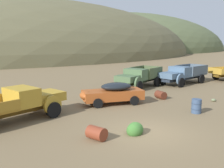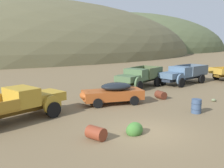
{
  "view_description": "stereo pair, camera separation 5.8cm",
  "coord_description": "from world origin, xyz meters",
  "px_view_note": "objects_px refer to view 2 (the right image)",
  "views": [
    {
      "loc": [
        -8.58,
        -9.25,
        4.61
      ],
      "look_at": [
        2.6,
        6.78,
        1.28
      ],
      "focal_mm": 41.41,
      "sensor_mm": 36.0,
      "label": 1
    },
    {
      "loc": [
        -8.53,
        -9.28,
        4.61
      ],
      "look_at": [
        2.6,
        6.78,
        1.28
      ],
      "focal_mm": 41.41,
      "sensor_mm": 36.0,
      "label": 2
    }
  ],
  "objects_px": {
    "oil_drum_spare": "(161,95)",
    "oil_drum_foreground": "(196,106)",
    "truck_chalk_blue": "(181,75)",
    "truck_weathered_green": "(137,78)",
    "car_oxide_orange": "(111,93)",
    "truck_mustard": "(21,103)",
    "oil_drum_tipped": "(96,133)"
  },
  "relations": [
    {
      "from": "oil_drum_foreground",
      "to": "oil_drum_spare",
      "type": "xyz_separation_m",
      "value": [
        1.08,
        4.2,
        -0.14
      ]
    },
    {
      "from": "truck_chalk_blue",
      "to": "oil_drum_spare",
      "type": "bearing_deg",
      "value": 22.98
    },
    {
      "from": "car_oxide_orange",
      "to": "truck_weathered_green",
      "type": "relative_size",
      "value": 0.81
    },
    {
      "from": "oil_drum_spare",
      "to": "oil_drum_foreground",
      "type": "bearing_deg",
      "value": -104.37
    },
    {
      "from": "truck_weathered_green",
      "to": "truck_chalk_blue",
      "type": "relative_size",
      "value": 0.94
    },
    {
      "from": "truck_chalk_blue",
      "to": "oil_drum_spare",
      "type": "xyz_separation_m",
      "value": [
        -6.64,
        -3.68,
        -0.71
      ]
    },
    {
      "from": "car_oxide_orange",
      "to": "oil_drum_spare",
      "type": "relative_size",
      "value": 5.16
    },
    {
      "from": "car_oxide_orange",
      "to": "truck_weathered_green",
      "type": "distance_m",
      "value": 6.87
    },
    {
      "from": "car_oxide_orange",
      "to": "oil_drum_tipped",
      "type": "relative_size",
      "value": 4.69
    },
    {
      "from": "truck_weathered_green",
      "to": "oil_drum_foreground",
      "type": "xyz_separation_m",
      "value": [
        -2.56,
        -8.94,
        -0.56
      ]
    },
    {
      "from": "truck_mustard",
      "to": "truck_weathered_green",
      "type": "xyz_separation_m",
      "value": [
        12.13,
        3.94,
        0.02
      ]
    },
    {
      "from": "truck_weathered_green",
      "to": "oil_drum_foreground",
      "type": "bearing_deg",
      "value": 56.69
    },
    {
      "from": "truck_mustard",
      "to": "oil_drum_foreground",
      "type": "bearing_deg",
      "value": -41.43
    },
    {
      "from": "truck_mustard",
      "to": "truck_weathered_green",
      "type": "height_order",
      "value": "truck_weathered_green"
    },
    {
      "from": "car_oxide_orange",
      "to": "oil_drum_spare",
      "type": "bearing_deg",
      "value": -174.33
    },
    {
      "from": "truck_mustard",
      "to": "truck_weathered_green",
      "type": "distance_m",
      "value": 12.75
    },
    {
      "from": "oil_drum_foreground",
      "to": "oil_drum_tipped",
      "type": "bearing_deg",
      "value": -178.64
    },
    {
      "from": "oil_drum_foreground",
      "to": "car_oxide_orange",
      "type": "bearing_deg",
      "value": 121.52
    },
    {
      "from": "oil_drum_foreground",
      "to": "oil_drum_tipped",
      "type": "height_order",
      "value": "oil_drum_foreground"
    },
    {
      "from": "truck_mustard",
      "to": "oil_drum_spare",
      "type": "xyz_separation_m",
      "value": [
        10.64,
        -0.8,
        -0.68
      ]
    },
    {
      "from": "oil_drum_foreground",
      "to": "truck_weathered_green",
      "type": "bearing_deg",
      "value": 74.0
    },
    {
      "from": "car_oxide_orange",
      "to": "truck_chalk_blue",
      "type": "height_order",
      "value": "truck_chalk_blue"
    },
    {
      "from": "car_oxide_orange",
      "to": "truck_chalk_blue",
      "type": "xyz_separation_m",
      "value": [
        10.83,
        2.81,
        0.2
      ]
    },
    {
      "from": "oil_drum_spare",
      "to": "truck_weathered_green",
      "type": "bearing_deg",
      "value": 72.58
    },
    {
      "from": "truck_weathered_green",
      "to": "car_oxide_orange",
      "type": "bearing_deg",
      "value": 16.93
    },
    {
      "from": "oil_drum_foreground",
      "to": "oil_drum_tipped",
      "type": "relative_size",
      "value": 0.88
    },
    {
      "from": "oil_drum_spare",
      "to": "oil_drum_tipped",
      "type": "xyz_separation_m",
      "value": [
        -8.65,
        -4.38,
        0.01
      ]
    },
    {
      "from": "oil_drum_foreground",
      "to": "oil_drum_spare",
      "type": "height_order",
      "value": "oil_drum_foreground"
    },
    {
      "from": "car_oxide_orange",
      "to": "oil_drum_tipped",
      "type": "distance_m",
      "value": 6.91
    },
    {
      "from": "car_oxide_orange",
      "to": "oil_drum_tipped",
      "type": "xyz_separation_m",
      "value": [
        -4.46,
        -5.26,
        -0.5
      ]
    },
    {
      "from": "truck_weathered_green",
      "to": "truck_chalk_blue",
      "type": "xyz_separation_m",
      "value": [
        5.15,
        -1.06,
        0.0
      ]
    },
    {
      "from": "car_oxide_orange",
      "to": "oil_drum_foreground",
      "type": "relative_size",
      "value": 5.33
    }
  ]
}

